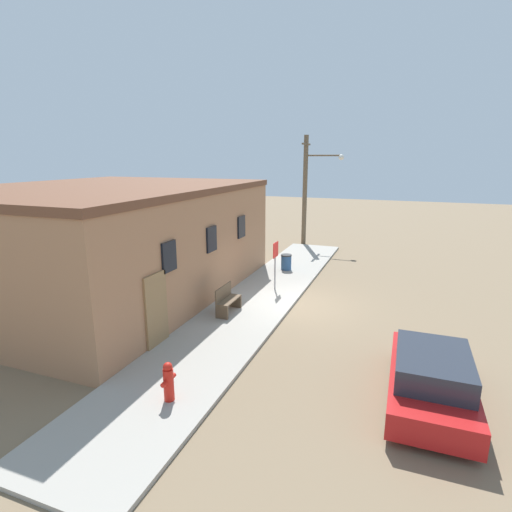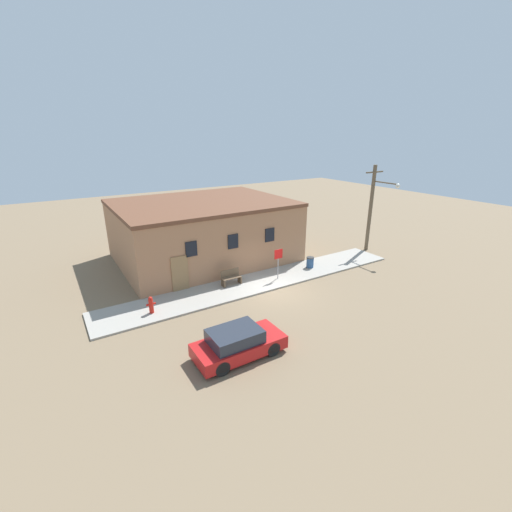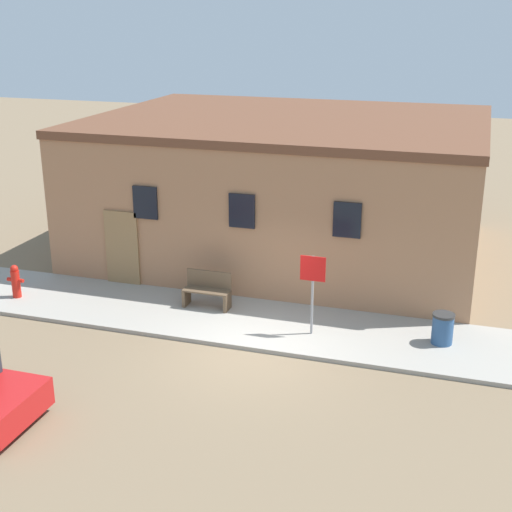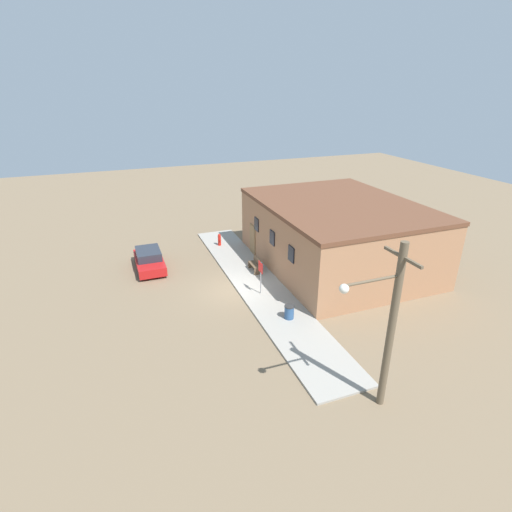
% 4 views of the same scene
% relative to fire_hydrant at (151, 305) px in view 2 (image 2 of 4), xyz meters
% --- Properties ---
extents(ground_plane, '(80.00, 80.00, 0.00)m').
position_rel_fire_hydrant_xyz_m(ground_plane, '(6.95, -0.98, -0.56)').
color(ground_plane, '#7A664C').
extents(sidewalk, '(20.00, 2.82, 0.10)m').
position_rel_fire_hydrant_xyz_m(sidewalk, '(6.95, 0.43, -0.51)').
color(sidewalk, '#9E998E').
rests_on(sidewalk, ground).
extents(brick_building, '(11.86, 9.30, 4.29)m').
position_rel_fire_hydrant_xyz_m(brick_building, '(5.79, 6.43, 1.59)').
color(brick_building, '#A87551').
rests_on(brick_building, ground).
extents(fire_hydrant, '(0.48, 0.23, 0.91)m').
position_rel_fire_hydrant_xyz_m(fire_hydrant, '(0.00, 0.00, 0.00)').
color(fire_hydrant, red).
rests_on(fire_hydrant, sidewalk).
extents(stop_sign, '(0.60, 0.06, 1.96)m').
position_rel_fire_hydrant_xyz_m(stop_sign, '(8.07, 0.16, 0.90)').
color(stop_sign, gray).
rests_on(stop_sign, sidewalk).
extents(bench, '(1.21, 0.44, 0.95)m').
position_rel_fire_hydrant_xyz_m(bench, '(5.12, 0.94, -0.02)').
color(bench, brown).
rests_on(bench, sidewalk).
extents(trash_bin, '(0.51, 0.51, 0.74)m').
position_rel_fire_hydrant_xyz_m(trash_bin, '(11.08, 0.58, -0.08)').
color(trash_bin, '#2D517F').
rests_on(trash_bin, sidewalk).
extents(utility_pole, '(1.80, 2.42, 6.63)m').
position_rel_fire_hydrant_xyz_m(utility_pole, '(17.62, 1.21, 3.03)').
color(utility_pole, brown).
rests_on(utility_pole, ground).
extents(parked_car, '(3.82, 1.71, 1.26)m').
position_rel_fire_hydrant_xyz_m(parked_car, '(2.09, -5.38, 0.05)').
color(parked_car, black).
rests_on(parked_car, ground).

